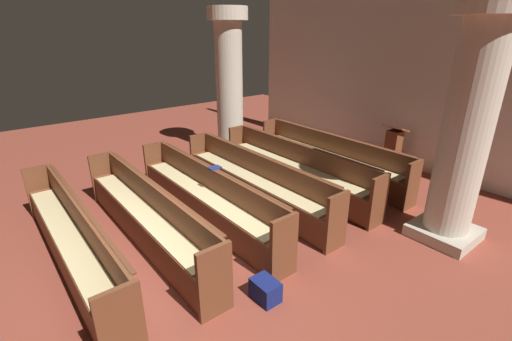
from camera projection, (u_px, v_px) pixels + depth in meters
name	position (u px, v px, depth m)	size (l,w,h in m)	color
ground_plane	(174.00, 265.00, 4.96)	(19.20, 19.20, 0.00)	brown
back_wall	(425.00, 68.00, 7.66)	(10.00, 0.16, 4.50)	silver
pew_row_0	(329.00, 155.00, 7.74)	(3.90, 0.47, 0.91)	brown
pew_row_1	(295.00, 166.00, 7.13)	(3.90, 0.46, 0.91)	brown
pew_row_2	(254.00, 179.00, 6.53)	(3.90, 0.46, 0.91)	brown
pew_row_3	(205.00, 194.00, 5.93)	(3.90, 0.47, 0.91)	brown
pew_row_4	(146.00, 213.00, 5.33)	(3.90, 0.46, 0.91)	brown
pew_row_5	(71.00, 237.00, 4.73)	(3.90, 0.46, 0.91)	brown
pillar_aisle_side	(468.00, 123.00, 4.96)	(0.95, 0.95, 3.51)	#B6AD9A
pillar_far_side	(229.00, 81.00, 8.81)	(0.95, 0.95, 3.51)	#B6AD9A
lectern	(392.00, 152.00, 8.04)	(0.48, 0.45, 1.08)	brown
hymn_book	(215.00, 168.00, 5.88)	(0.14, 0.20, 0.02)	navy
kneeler_box_navy	(265.00, 290.00, 4.31)	(0.35, 0.25, 0.26)	navy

